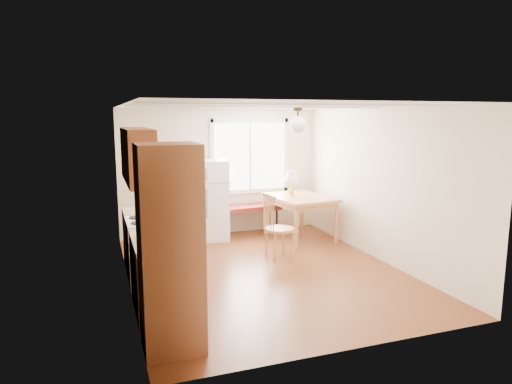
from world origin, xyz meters
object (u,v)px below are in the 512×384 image
chair (274,222)px  refrigerator (211,200)px  dining_table (300,201)px  bench (249,209)px

chair → refrigerator: bearing=109.2°
refrigerator → chair: 1.71m
chair → dining_table: bearing=42.8°
refrigerator → chair: refrigerator is taller
dining_table → chair: size_ratio=1.33×
refrigerator → dining_table: size_ratio=1.06×
dining_table → chair: 1.37m
refrigerator → bench: refrigerator is taller
bench → chair: (-0.12, -1.66, 0.11)m
dining_table → chair: bearing=-139.6°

